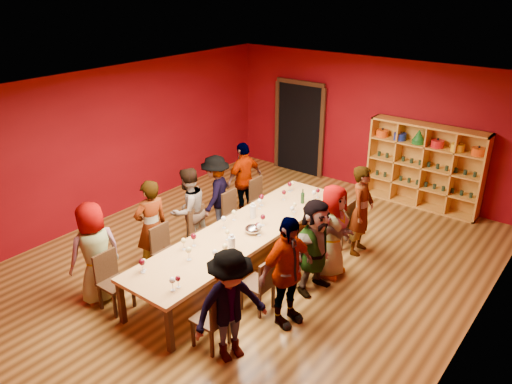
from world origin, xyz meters
TOP-DOWN VIEW (x-y plane):
  - room_shell at (0.00, 0.00)m, footprint 7.10×9.10m
  - tasting_table at (0.00, 0.00)m, footprint 1.10×4.50m
  - doorway at (-1.80, 4.43)m, footprint 1.40×0.17m
  - shelving_unit at (1.40, 4.32)m, footprint 2.40×0.40m
  - chair_person_left_0 at (-0.91, -2.00)m, footprint 0.42×0.42m
  - person_left_0 at (-1.24, -2.00)m, footprint 0.59×0.86m
  - chair_person_left_1 at (-0.91, -0.93)m, footprint 0.42×0.42m
  - person_left_1 at (-1.20, -0.93)m, footprint 0.55×0.67m
  - chair_person_left_2 at (-0.91, -0.08)m, footprint 0.42×0.42m
  - person_left_2 at (-1.20, -0.08)m, footprint 0.46×0.78m
  - chair_person_left_3 at (-0.91, 0.81)m, footprint 0.42×0.42m
  - person_left_3 at (-1.35, 0.81)m, footprint 0.75×1.05m
  - chair_person_left_4 at (-0.91, 1.63)m, footprint 0.42×0.42m
  - person_left_4 at (-1.32, 1.63)m, footprint 0.54×0.96m
  - chair_person_right_0 at (0.91, -1.75)m, footprint 0.42×0.42m
  - person_right_0 at (1.19, -1.75)m, footprint 0.75×1.10m
  - chair_person_right_1 at (0.91, -0.73)m, footprint 0.42×0.42m
  - person_right_1 at (1.34, -0.73)m, footprint 0.64×1.05m
  - chair_person_right_2 at (0.91, 0.21)m, footprint 0.42×0.42m
  - person_right_2 at (1.23, 0.21)m, footprint 0.66×1.49m
  - chair_person_right_3 at (0.91, 0.76)m, footprint 0.42×0.42m
  - person_right_3 at (1.21, 0.76)m, footprint 0.45×0.79m
  - chair_person_right_4 at (0.91, 1.71)m, footprint 0.42×0.42m
  - person_right_4 at (1.25, 1.71)m, footprint 0.52×0.65m
  - wine_glass_0 at (-0.36, 0.16)m, footprint 0.08×0.08m
  - wine_glass_1 at (-0.32, -1.06)m, footprint 0.08×0.08m
  - wine_glass_2 at (0.29, 1.05)m, footprint 0.07×0.07m
  - wine_glass_3 at (0.30, -1.04)m, footprint 0.08×0.08m
  - wine_glass_4 at (-0.28, 1.74)m, footprint 0.08×0.08m
  - wine_glass_5 at (-0.29, 0.79)m, footprint 0.08×0.08m
  - wine_glass_6 at (0.28, 1.84)m, footprint 0.07×0.07m
  - wine_glass_7 at (-0.34, 0.92)m, footprint 0.09×0.09m
  - wine_glass_8 at (-0.28, -0.89)m, footprint 0.09×0.09m
  - wine_glass_9 at (0.31, -0.83)m, footprint 0.09×0.09m
  - wine_glass_10 at (-0.05, -1.23)m, footprint 0.09×0.09m
  - wine_glass_11 at (0.27, 0.02)m, footprint 0.08×0.08m
  - wine_glass_12 at (0.31, -0.01)m, footprint 0.09×0.09m
  - wine_glass_13 at (-0.36, -1.82)m, footprint 0.08×0.08m
  - wine_glass_14 at (-0.16, 1.37)m, footprint 0.08×0.08m
  - wine_glass_15 at (0.15, 0.31)m, footprint 0.08×0.08m
  - wine_glass_16 at (0.33, -1.82)m, footprint 0.07×0.07m
  - wine_glass_17 at (-0.33, -1.87)m, footprint 0.09×0.09m
  - wine_glass_18 at (-0.30, -0.16)m, footprint 0.09×0.09m
  - wine_glass_19 at (0.29, 1.69)m, footprint 0.08×0.08m
  - wine_glass_20 at (0.01, -0.43)m, footprint 0.08×0.08m
  - wine_glass_21 at (0.33, -1.91)m, footprint 0.08×0.08m
  - wine_glass_22 at (-0.28, 1.82)m, footprint 0.08×0.08m
  - wine_glass_23 at (0.35, 0.87)m, footprint 0.08×0.08m
  - spittoon_bowl at (0.17, 0.01)m, footprint 0.27×0.27m
  - carafe_a at (-0.16, 0.44)m, footprint 0.13×0.13m
  - carafe_b at (0.28, -0.65)m, footprint 0.12×0.12m
  - wine_bottle at (0.19, 1.46)m, footprint 0.08×0.08m

SIDE VIEW (x-z plane):
  - chair_person_left_0 at x=-0.91m, z-range 0.05..0.94m
  - chair_person_left_1 at x=-0.91m, z-range 0.05..0.94m
  - chair_person_left_2 at x=-0.91m, z-range 0.05..0.94m
  - chair_person_left_3 at x=-0.91m, z-range 0.05..0.94m
  - chair_person_left_4 at x=-0.91m, z-range 0.05..0.94m
  - chair_person_right_0 at x=0.91m, z-range 0.05..0.94m
  - chair_person_right_1 at x=0.91m, z-range 0.05..0.94m
  - chair_person_right_2 at x=0.91m, z-range 0.05..0.94m
  - chair_person_right_3 at x=0.91m, z-range 0.05..0.94m
  - chair_person_right_4 at x=0.91m, z-range 0.05..0.94m
  - tasting_table at x=0.00m, z-range 0.32..1.07m
  - person_left_3 at x=-1.35m, z-range 0.00..1.51m
  - person_right_2 at x=1.23m, z-range 0.00..1.55m
  - person_left_2 at x=-1.20m, z-range 0.00..1.56m
  - person_left_4 at x=-1.32m, z-range 0.00..1.57m
  - person_right_0 at x=1.19m, z-range 0.00..1.58m
  - person_right_3 at x=1.21m, z-range 0.00..1.59m
  - person_left_0 at x=-1.24m, z-range 0.00..1.60m
  - spittoon_bowl at x=0.17m, z-range 0.74..0.89m
  - person_left_1 at x=-1.20m, z-range 0.00..1.63m
  - person_right_4 at x=1.25m, z-range 0.00..1.63m
  - person_right_1 at x=1.34m, z-range 0.00..1.67m
  - wine_bottle at x=0.19m, z-range 0.72..0.99m
  - carafe_a at x=-0.16m, z-range 0.74..1.01m
  - carafe_b at x=0.28m, z-range 0.74..1.02m
  - wine_glass_16 at x=0.33m, z-range 0.79..0.97m
  - wine_glass_2 at x=0.29m, z-range 0.79..0.98m
  - wine_glass_6 at x=0.28m, z-range 0.79..0.98m
  - wine_glass_20 at x=0.01m, z-range 0.79..0.98m
  - wine_glass_22 at x=-0.28m, z-range 0.79..0.98m
  - wine_glass_13 at x=-0.36m, z-range 0.79..0.98m
  - wine_glass_0 at x=-0.36m, z-range 0.79..0.98m
  - wine_glass_5 at x=-0.29m, z-range 0.79..0.99m
  - wine_glass_14 at x=-0.16m, z-range 0.79..0.99m
  - wine_glass_1 at x=-0.32m, z-range 0.79..0.99m
  - wine_glass_23 at x=0.35m, z-range 0.79..0.99m
  - wine_glass_19 at x=0.29m, z-range 0.80..1.00m
  - wine_glass_15 at x=0.15m, z-range 0.80..1.00m
  - wine_glass_11 at x=0.27m, z-range 0.80..1.00m
  - wine_glass_21 at x=0.33m, z-range 0.80..1.00m
  - wine_glass_4 at x=-0.28m, z-range 0.80..1.00m
  - wine_glass_3 at x=0.30m, z-range 0.80..1.01m
  - wine_glass_8 at x=-0.28m, z-range 0.80..1.01m
  - wine_glass_12 at x=0.31m, z-range 0.80..1.01m
  - wine_glass_18 at x=-0.30m, z-range 0.80..1.02m
  - wine_glass_9 at x=0.31m, z-range 0.80..1.02m
  - wine_glass_17 at x=-0.33m, z-range 0.80..1.02m
  - wine_glass_7 at x=-0.34m, z-range 0.80..1.02m
  - wine_glass_10 at x=-0.05m, z-range 0.80..1.02m
  - shelving_unit at x=1.40m, z-range 0.08..1.88m
  - doorway at x=-1.80m, z-range -0.03..2.27m
  - room_shell at x=0.00m, z-range -0.02..3.02m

